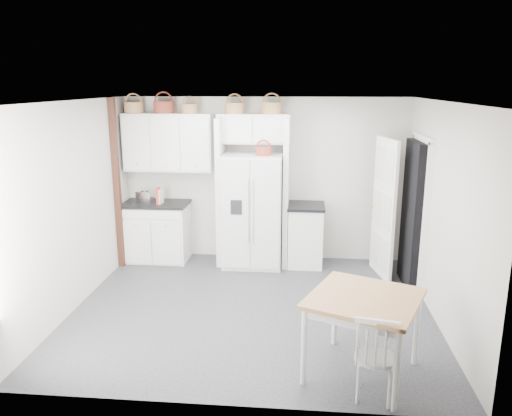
# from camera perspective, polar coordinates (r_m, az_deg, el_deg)

# --- Properties ---
(floor) EXTENTS (4.50, 4.50, 0.00)m
(floor) POSITION_cam_1_polar(r_m,az_deg,el_deg) (6.52, -0.45, -11.38)
(floor) COLOR #24252C
(floor) RESTS_ON ground
(ceiling) EXTENTS (4.50, 4.50, 0.00)m
(ceiling) POSITION_cam_1_polar(r_m,az_deg,el_deg) (5.89, -0.50, 12.11)
(ceiling) COLOR white
(ceiling) RESTS_ON wall_back
(wall_back) EXTENTS (4.50, 0.00, 4.50)m
(wall_back) POSITION_cam_1_polar(r_m,az_deg,el_deg) (8.02, 0.96, 3.28)
(wall_back) COLOR beige
(wall_back) RESTS_ON floor
(wall_left) EXTENTS (0.00, 4.00, 4.00)m
(wall_left) POSITION_cam_1_polar(r_m,az_deg,el_deg) (6.68, -20.05, 0.21)
(wall_left) COLOR beige
(wall_left) RESTS_ON floor
(wall_right) EXTENTS (0.00, 4.00, 4.00)m
(wall_right) POSITION_cam_1_polar(r_m,az_deg,el_deg) (6.27, 20.45, -0.69)
(wall_right) COLOR beige
(wall_right) RESTS_ON floor
(refrigerator) EXTENTS (0.91, 0.73, 1.76)m
(refrigerator) POSITION_cam_1_polar(r_m,az_deg,el_deg) (7.77, -0.36, -0.27)
(refrigerator) COLOR silver
(refrigerator) RESTS_ON floor
(base_cab_left) EXTENTS (0.99, 0.62, 0.91)m
(base_cab_left) POSITION_cam_1_polar(r_m,az_deg,el_deg) (8.24, -11.20, -2.74)
(base_cab_left) COLOR silver
(base_cab_left) RESTS_ON floor
(base_cab_right) EXTENTS (0.53, 0.64, 0.93)m
(base_cab_right) POSITION_cam_1_polar(r_m,az_deg,el_deg) (7.91, 5.65, -3.18)
(base_cab_right) COLOR silver
(base_cab_right) RESTS_ON floor
(dining_table) EXTENTS (1.29, 1.29, 0.82)m
(dining_table) POSITION_cam_1_polar(r_m,az_deg,el_deg) (5.12, 12.06, -14.07)
(dining_table) COLOR olive
(dining_table) RESTS_ON floor
(windsor_chair) EXTENTS (0.45, 0.42, 0.80)m
(windsor_chair) POSITION_cam_1_polar(r_m,az_deg,el_deg) (4.81, 13.55, -16.34)
(windsor_chair) COLOR silver
(windsor_chair) RESTS_ON floor
(counter_left) EXTENTS (1.03, 0.67, 0.04)m
(counter_left) POSITION_cam_1_polar(r_m,az_deg,el_deg) (8.12, -11.36, 0.50)
(counter_left) COLOR black
(counter_left) RESTS_ON base_cab_left
(counter_right) EXTENTS (0.57, 0.68, 0.04)m
(counter_right) POSITION_cam_1_polar(r_m,az_deg,el_deg) (7.78, 5.74, 0.25)
(counter_right) COLOR black
(counter_right) RESTS_ON base_cab_right
(toaster) EXTENTS (0.28, 0.19, 0.18)m
(toaster) POSITION_cam_1_polar(r_m,az_deg,el_deg) (8.13, -12.58, 1.25)
(toaster) COLOR silver
(toaster) RESTS_ON counter_left
(cookbook_red) EXTENTS (0.04, 0.17, 0.25)m
(cookbook_red) POSITION_cam_1_polar(r_m,az_deg,el_deg) (7.99, -11.09, 1.38)
(cookbook_red) COLOR red
(cookbook_red) RESTS_ON counter_left
(cookbook_cream) EXTENTS (0.06, 0.16, 0.23)m
(cookbook_cream) POSITION_cam_1_polar(r_m,az_deg,el_deg) (7.98, -10.85, 1.31)
(cookbook_cream) COLOR beige
(cookbook_cream) RESTS_ON counter_left
(basket_upper_a) EXTENTS (0.30, 0.30, 0.17)m
(basket_upper_a) POSITION_cam_1_polar(r_m,az_deg,el_deg) (8.13, -13.79, 11.08)
(basket_upper_a) COLOR olive
(basket_upper_a) RESTS_ON upper_cabinet
(basket_upper_b) EXTENTS (0.32, 0.32, 0.19)m
(basket_upper_b) POSITION_cam_1_polar(r_m,az_deg,el_deg) (7.99, -10.48, 11.27)
(basket_upper_b) COLOR maroon
(basket_upper_b) RESTS_ON upper_cabinet
(basket_upper_c) EXTENTS (0.25, 0.25, 0.14)m
(basket_upper_c) POSITION_cam_1_polar(r_m,az_deg,el_deg) (7.89, -7.60, 11.19)
(basket_upper_c) COLOR olive
(basket_upper_c) RESTS_ON upper_cabinet
(basket_bridge_a) EXTENTS (0.30, 0.30, 0.17)m
(basket_bridge_a) POSITION_cam_1_polar(r_m,az_deg,el_deg) (7.76, -2.44, 11.34)
(basket_bridge_a) COLOR olive
(basket_bridge_a) RESTS_ON bridge_cabinet
(basket_bridge_b) EXTENTS (0.30, 0.30, 0.17)m
(basket_bridge_b) POSITION_cam_1_polar(r_m,az_deg,el_deg) (7.71, 1.80, 11.35)
(basket_bridge_b) COLOR olive
(basket_bridge_b) RESTS_ON bridge_cabinet
(basket_fridge_b) EXTENTS (0.23, 0.23, 0.13)m
(basket_fridge_b) POSITION_cam_1_polar(r_m,az_deg,el_deg) (7.48, 0.85, 6.51)
(basket_fridge_b) COLOR maroon
(basket_fridge_b) RESTS_ON refrigerator
(upper_cabinet) EXTENTS (1.40, 0.34, 0.90)m
(upper_cabinet) POSITION_cam_1_polar(r_m,az_deg,el_deg) (8.02, -9.96, 7.40)
(upper_cabinet) COLOR silver
(upper_cabinet) RESTS_ON wall_back
(bridge_cabinet) EXTENTS (1.12, 0.34, 0.45)m
(bridge_cabinet) POSITION_cam_1_polar(r_m,az_deg,el_deg) (7.75, -0.23, 9.06)
(bridge_cabinet) COLOR silver
(bridge_cabinet) RESTS_ON wall_back
(fridge_panel_left) EXTENTS (0.08, 0.60, 2.30)m
(fridge_panel_left) POSITION_cam_1_polar(r_m,az_deg,el_deg) (7.84, -4.03, 1.86)
(fridge_panel_left) COLOR silver
(fridge_panel_left) RESTS_ON floor
(fridge_panel_right) EXTENTS (0.08, 0.60, 2.30)m
(fridge_panel_right) POSITION_cam_1_polar(r_m,az_deg,el_deg) (7.74, 3.45, 1.72)
(fridge_panel_right) COLOR silver
(fridge_panel_right) RESTS_ON floor
(trim_post) EXTENTS (0.09, 0.09, 2.60)m
(trim_post) POSITION_cam_1_polar(r_m,az_deg,el_deg) (7.87, -15.61, 2.55)
(trim_post) COLOR black
(trim_post) RESTS_ON floor
(doorway_void) EXTENTS (0.18, 0.85, 2.05)m
(doorway_void) POSITION_cam_1_polar(r_m,az_deg,el_deg) (7.25, 17.60, -0.78)
(doorway_void) COLOR black
(doorway_void) RESTS_ON floor
(door_slab) EXTENTS (0.21, 0.79, 2.05)m
(door_slab) POSITION_cam_1_polar(r_m,az_deg,el_deg) (7.51, 14.39, -0.07)
(door_slab) COLOR white
(door_slab) RESTS_ON floor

